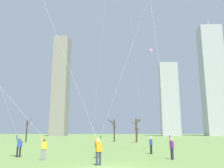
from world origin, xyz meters
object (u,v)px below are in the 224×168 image
bare_tree_leftmost (114,129)px  kite_flyer_midfield_left_teal (162,83)px  kite_flyer_foreground_right_orange (83,108)px  bare_tree_right_of_center (27,130)px  distant_kite_high_overhead_pink (155,65)px  bare_tree_center (137,129)px  bystander_strolling_midfield (151,144)px  kite_flyer_foreground_left_red (11,106)px  kite_flyer_midfield_right_blue (122,77)px  kite_flyer_far_back_white (10,120)px  distant_kite_drifting_left_green (105,4)px  bystander_far_off_by_trees (101,143)px

bare_tree_leftmost → kite_flyer_midfield_left_teal: bearing=-78.8°
kite_flyer_foreground_right_orange → bare_tree_right_of_center: kite_flyer_foreground_right_orange is taller
distant_kite_high_overhead_pink → bare_tree_center: bearing=105.3°
bare_tree_right_of_center → bare_tree_leftmost: bearing=10.1°
bystander_strolling_midfield → bare_tree_center: bare_tree_center is taller
kite_flyer_foreground_left_red → bare_tree_center: kite_flyer_foreground_left_red is taller
kite_flyer_foreground_right_orange → kite_flyer_midfield_right_blue: (2.61, 4.29, 3.13)m
kite_flyer_midfield_right_blue → bystander_strolling_midfield: bearing=55.0°
kite_flyer_midfield_left_teal → kite_flyer_midfield_right_blue: bearing=-162.2°
distant_kite_high_overhead_pink → kite_flyer_midfield_right_blue: bearing=-106.3°
kite_flyer_foreground_right_orange → kite_flyer_far_back_white: 8.36m
kite_flyer_far_back_white → bare_tree_leftmost: bearing=76.4°
kite_flyer_midfield_left_teal → kite_flyer_foreground_left_red: 12.96m
distant_kite_drifting_left_green → bare_tree_leftmost: distant_kite_drifting_left_green is taller
kite_flyer_foreground_right_orange → bystander_strolling_midfield: 10.18m
kite_flyer_midfield_right_blue → distant_kite_drifting_left_green: size_ratio=0.86×
kite_flyer_midfield_left_teal → bystander_strolling_midfield: (-0.94, 2.74, -5.56)m
distant_kite_drifting_left_green → bare_tree_center: 25.01m
kite_flyer_midfield_right_blue → bare_tree_right_of_center: size_ratio=4.90×
distant_kite_drifting_left_green → bare_tree_right_of_center: 29.57m
kite_flyer_foreground_right_orange → bystander_far_off_by_trees: bearing=89.9°
kite_flyer_foreground_right_orange → distant_kite_high_overhead_pink: (7.93, 22.56, 9.46)m
kite_flyer_far_back_white → bare_tree_right_of_center: size_ratio=3.61×
bare_tree_leftmost → bare_tree_center: bare_tree_center is taller
bystander_strolling_midfield → distant_kite_drifting_left_green: distant_kite_drifting_left_green is taller
kite_flyer_foreground_right_orange → kite_flyer_foreground_left_red: size_ratio=1.01×
kite_flyer_midfield_right_blue → bare_tree_center: size_ratio=4.77×
bystander_far_off_by_trees → bare_tree_right_of_center: bearing=130.7°
kite_flyer_foreground_right_orange → kite_flyer_midfield_left_teal: bearing=41.0°
bare_tree_center → kite_flyer_midfield_right_blue: bearing=-95.0°
kite_flyer_foreground_right_orange → bare_tree_right_of_center: (-17.61, 32.14, -1.20)m
kite_flyer_far_back_white → bare_tree_leftmost: 31.93m
kite_flyer_far_back_white → distant_kite_high_overhead_pink: size_ratio=1.05×
distant_kite_drifting_left_green → kite_flyer_midfield_left_teal: bearing=-66.2°
kite_flyer_foreground_left_red → bare_tree_center: bearing=70.5°
kite_flyer_foreground_right_orange → distant_kite_drifting_left_green: bearing=91.3°
bystander_strolling_midfield → bare_tree_leftmost: (-4.98, 27.14, 1.76)m
bystander_far_off_by_trees → distant_kite_drifting_left_green: bearing=93.1°
distant_kite_high_overhead_pink → kite_flyer_foreground_right_orange: bearing=-109.4°
kite_flyer_midfield_right_blue → distant_kite_high_overhead_pink: size_ratio=1.43×
distant_kite_high_overhead_pink → bare_tree_leftmost: size_ratio=3.36×
kite_flyer_midfield_right_blue → kite_flyer_far_back_white: kite_flyer_midfield_right_blue is taller
bare_tree_center → bare_tree_right_of_center: (-22.71, -0.78, -0.12)m
distant_kite_high_overhead_pink → bare_tree_center: distant_kite_high_overhead_pink is taller
kite_flyer_midfield_right_blue → distant_kite_drifting_left_green: 23.85m
bystander_far_off_by_trees → bare_tree_leftmost: bare_tree_leftmost is taller
bystander_far_off_by_trees → kite_flyer_midfield_left_teal: bearing=-44.6°
bystander_far_off_by_trees → bare_tree_right_of_center: size_ratio=0.35×
kite_flyer_far_back_white → bare_tree_right_of_center: bearing=110.6°
kite_flyer_foreground_right_orange → bare_tree_right_of_center: 36.67m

